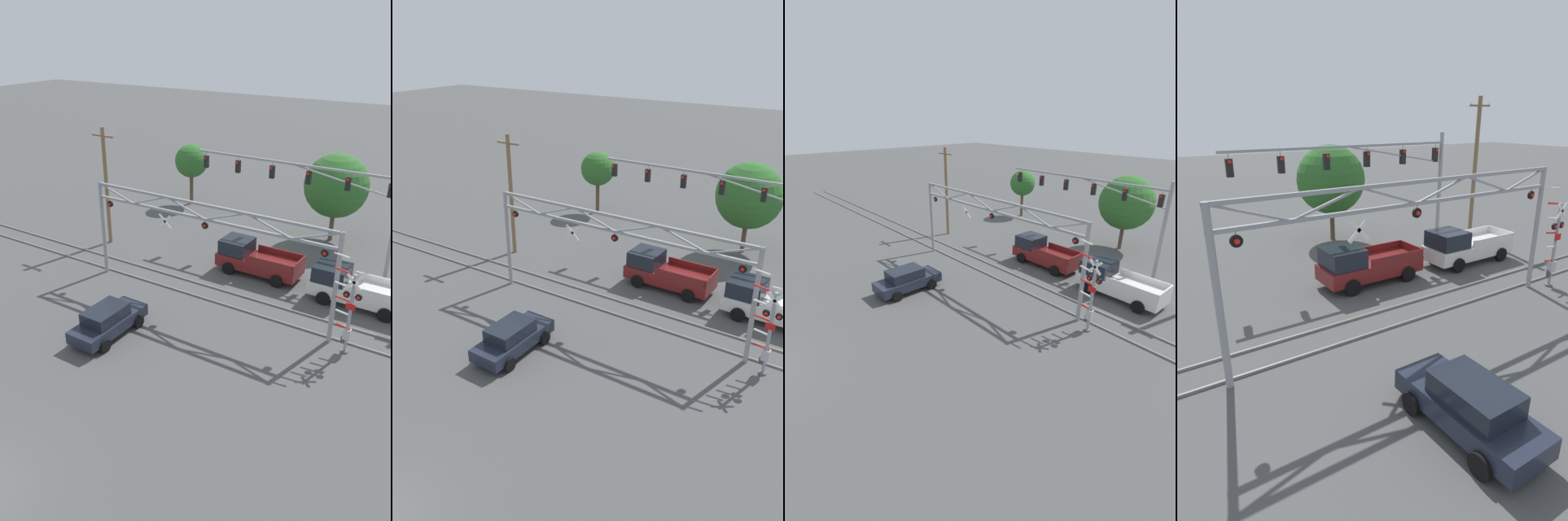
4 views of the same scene
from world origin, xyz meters
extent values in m
cube|color=gray|center=(0.00, 16.07, 0.05)|extent=(80.00, 0.08, 0.10)
cube|color=gray|center=(0.00, 17.51, 0.05)|extent=(80.00, 0.08, 0.10)
cylinder|color=gray|center=(-7.42, 15.79, 2.99)|extent=(0.24, 0.24, 5.98)
cylinder|color=gray|center=(7.42, 15.79, 2.99)|extent=(0.24, 0.24, 5.98)
cube|color=gray|center=(0.00, 15.79, 5.11)|extent=(15.08, 0.14, 0.14)
cube|color=gray|center=(0.00, 15.79, 5.91)|extent=(15.08, 0.14, 0.14)
cube|color=gray|center=(-6.18, 15.79, 5.51)|extent=(2.50, 0.08, 0.88)
cube|color=gray|center=(-3.71, 15.79, 5.51)|extent=(2.50, 0.08, 0.88)
cube|color=gray|center=(-1.24, 15.79, 5.51)|extent=(2.50, 0.08, 0.88)
cube|color=gray|center=(1.24, 15.79, 5.51)|extent=(2.50, 0.08, 0.88)
cube|color=gray|center=(3.71, 15.79, 5.51)|extent=(2.50, 0.08, 0.88)
cube|color=gray|center=(6.18, 15.79, 5.51)|extent=(2.50, 0.08, 0.88)
cylinder|color=black|center=(-6.70, 15.79, 4.75)|extent=(0.38, 0.10, 0.38)
sphere|color=red|center=(-6.70, 15.72, 4.75)|extent=(0.18, 0.18, 0.18)
cylinder|color=gray|center=(-6.70, 15.79, 4.99)|extent=(0.04, 0.04, 0.10)
cylinder|color=black|center=(0.00, 15.79, 4.75)|extent=(0.38, 0.10, 0.38)
sphere|color=red|center=(0.00, 15.72, 4.75)|extent=(0.18, 0.18, 0.18)
cylinder|color=gray|center=(0.00, 15.79, 4.99)|extent=(0.04, 0.04, 0.10)
cylinder|color=black|center=(6.70, 15.79, 4.75)|extent=(0.38, 0.10, 0.38)
sphere|color=red|center=(6.70, 15.72, 4.75)|extent=(0.18, 0.18, 0.18)
cylinder|color=gray|center=(6.70, 15.79, 4.99)|extent=(0.04, 0.04, 0.10)
cube|color=white|center=(-2.60, 15.69, 4.49)|extent=(0.88, 0.03, 0.88)
cube|color=white|center=(-2.60, 15.69, 4.49)|extent=(0.88, 0.03, 0.88)
cylinder|color=black|center=(-2.60, 15.66, 4.49)|extent=(0.04, 0.04, 0.02)
cylinder|color=gray|center=(8.39, 15.29, 2.13)|extent=(0.16, 0.16, 4.27)
cylinder|color=#59595B|center=(8.39, 15.29, 0.05)|extent=(0.35, 0.35, 0.10)
cube|color=white|center=(8.39, 15.18, 3.92)|extent=(0.78, 0.03, 0.78)
cube|color=white|center=(8.39, 15.18, 3.92)|extent=(0.78, 0.03, 0.78)
cylinder|color=black|center=(8.39, 15.15, 3.92)|extent=(0.04, 0.04, 0.02)
cylinder|color=black|center=(8.11, 15.29, 3.17)|extent=(0.32, 0.09, 0.32)
sphere|color=red|center=(8.11, 15.23, 3.17)|extent=(0.16, 0.16, 0.16)
cylinder|color=black|center=(8.67, 15.29, 3.17)|extent=(0.32, 0.09, 0.32)
sphere|color=red|center=(8.67, 15.23, 3.17)|extent=(0.16, 0.16, 0.16)
cube|color=gray|center=(8.39, 15.29, 3.17)|extent=(0.64, 0.06, 0.06)
cube|color=red|center=(8.39, 15.19, 2.62)|extent=(0.44, 0.02, 0.32)
cube|color=#B2B2B7|center=(8.39, 15.29, 1.05)|extent=(0.36, 0.28, 0.56)
cylinder|color=red|center=(8.16, 15.29, 1.41)|extent=(0.74, 0.09, 0.19)
cylinder|color=white|center=(8.06, 15.29, 2.14)|extent=(0.74, 0.09, 0.19)
cylinder|color=red|center=(7.96, 15.29, 2.87)|extent=(0.74, 0.09, 0.19)
cylinder|color=white|center=(7.86, 15.29, 3.60)|extent=(0.74, 0.09, 0.19)
cylinder|color=red|center=(7.75, 15.29, 4.33)|extent=(0.74, 0.09, 0.19)
cylinder|color=white|center=(7.65, 15.29, 5.06)|extent=(0.74, 0.09, 0.19)
cube|color=#3F3F42|center=(8.26, 15.29, 0.70)|extent=(0.24, 0.12, 0.36)
cylinder|color=gray|center=(8.22, 23.68, 3.62)|extent=(0.24, 0.24, 7.24)
cube|color=gray|center=(1.50, 23.68, 6.64)|extent=(13.44, 0.14, 0.14)
cube|color=gray|center=(4.86, 23.68, 6.04)|extent=(6.74, 0.08, 1.28)
cylinder|color=gray|center=(-4.72, 23.68, 6.49)|extent=(0.04, 0.04, 0.30)
cube|color=black|center=(-4.72, 23.68, 5.92)|extent=(0.30, 0.26, 0.83)
sphere|color=red|center=(-4.72, 23.52, 6.21)|extent=(0.18, 0.18, 0.18)
cylinder|color=gray|center=(-2.23, 23.68, 6.49)|extent=(0.04, 0.04, 0.30)
cube|color=black|center=(-2.23, 23.68, 5.92)|extent=(0.30, 0.26, 0.83)
sphere|color=red|center=(-2.23, 23.52, 6.21)|extent=(0.18, 0.18, 0.18)
cylinder|color=gray|center=(0.26, 23.68, 6.49)|extent=(0.04, 0.04, 0.30)
cube|color=black|center=(0.26, 23.68, 5.92)|extent=(0.30, 0.26, 0.83)
sphere|color=red|center=(0.26, 23.52, 6.21)|extent=(0.18, 0.18, 0.18)
cylinder|color=gray|center=(2.74, 23.68, 6.49)|extent=(0.04, 0.04, 0.30)
cube|color=black|center=(2.74, 23.68, 5.92)|extent=(0.30, 0.26, 0.83)
sphere|color=red|center=(2.74, 23.52, 6.21)|extent=(0.18, 0.18, 0.18)
cylinder|color=gray|center=(5.23, 23.68, 6.49)|extent=(0.04, 0.04, 0.30)
cube|color=black|center=(5.23, 23.68, 5.92)|extent=(0.30, 0.26, 0.83)
sphere|color=red|center=(5.23, 23.52, 6.21)|extent=(0.18, 0.18, 0.18)
cylinder|color=gray|center=(7.72, 23.68, 6.49)|extent=(0.04, 0.04, 0.30)
cube|color=black|center=(7.72, 23.68, 5.92)|extent=(0.30, 0.26, 0.83)
sphere|color=red|center=(7.72, 23.52, 6.21)|extent=(0.18, 0.18, 0.18)
cube|color=maroon|center=(1.08, 20.71, 0.80)|extent=(5.38, 2.03, 0.78)
cube|color=black|center=(-0.54, 20.71, 1.64)|extent=(1.83, 1.87, 0.92)
cube|color=maroon|center=(2.10, 19.74, 1.39)|extent=(3.15, 0.08, 0.41)
cube|color=maroon|center=(2.10, 21.68, 1.39)|extent=(3.15, 0.08, 0.41)
cube|color=maroon|center=(3.72, 20.71, 1.39)|extent=(0.10, 1.95, 0.41)
cylinder|color=black|center=(-0.59, 19.68, 0.41)|extent=(0.81, 0.24, 0.81)
cylinder|color=black|center=(-0.59, 21.74, 0.41)|extent=(0.81, 0.24, 0.81)
cylinder|color=black|center=(2.75, 19.68, 0.41)|extent=(0.81, 0.24, 0.81)
cylinder|color=black|center=(2.75, 21.74, 0.41)|extent=(0.81, 0.24, 0.81)
cube|color=silver|center=(7.61, 20.23, 0.80)|extent=(5.56, 2.03, 0.78)
cube|color=black|center=(5.92, 20.23, 1.64)|extent=(1.89, 1.87, 0.92)
cube|color=silver|center=(8.65, 19.25, 1.39)|extent=(3.27, 0.08, 0.41)
cube|color=silver|center=(8.65, 21.20, 1.39)|extent=(3.27, 0.08, 0.41)
cube|color=silver|center=(10.34, 20.23, 1.39)|extent=(0.10, 1.95, 0.41)
cylinder|color=black|center=(5.88, 19.20, 0.41)|extent=(0.81, 0.24, 0.81)
cylinder|color=black|center=(5.88, 21.25, 0.41)|extent=(0.81, 0.24, 0.81)
cylinder|color=black|center=(9.33, 19.20, 0.41)|extent=(0.81, 0.24, 0.81)
cylinder|color=black|center=(9.33, 21.25, 0.41)|extent=(0.81, 0.24, 0.81)
cube|color=#1E2333|center=(-2.43, 10.32, 0.66)|extent=(1.72, 4.40, 0.62)
cube|color=black|center=(-2.43, 10.14, 1.29)|extent=(1.46, 2.29, 0.65)
cylinder|color=black|center=(-3.30, 11.64, 0.35)|extent=(0.24, 0.69, 0.69)
cylinder|color=black|center=(-1.56, 11.64, 0.35)|extent=(0.24, 0.69, 0.69)
cylinder|color=black|center=(-3.30, 9.00, 0.35)|extent=(0.24, 0.69, 0.69)
cylinder|color=black|center=(-1.56, 9.00, 0.35)|extent=(0.24, 0.69, 0.69)
cylinder|color=brown|center=(-10.46, 19.65, 4.18)|extent=(0.28, 0.28, 8.35)
cube|color=brown|center=(-10.46, 19.65, 7.75)|extent=(1.80, 0.12, 0.12)
cylinder|color=silver|center=(-11.28, 19.65, 7.85)|extent=(0.08, 0.08, 0.12)
cylinder|color=silver|center=(-9.64, 19.65, 7.85)|extent=(0.08, 0.08, 0.12)
cylinder|color=brown|center=(3.05, 28.71, 1.28)|extent=(0.32, 0.32, 2.55)
sphere|color=#2D6628|center=(3.05, 28.71, 4.16)|extent=(4.59, 4.59, 4.59)
cylinder|color=brown|center=(-10.18, 30.20, 1.42)|extent=(0.32, 0.32, 2.84)
sphere|color=#2D6628|center=(-10.18, 30.20, 3.84)|extent=(2.85, 2.85, 2.85)
camera|label=1|loc=(13.29, -6.07, 14.74)|focal=35.00mm
camera|label=2|loc=(12.20, -5.19, 14.63)|focal=35.00mm
camera|label=3|loc=(16.71, -0.01, 11.16)|focal=24.00mm
camera|label=4|loc=(-9.51, 4.15, 8.18)|focal=28.00mm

